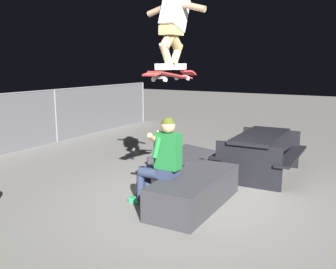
# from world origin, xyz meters

# --- Properties ---
(ground_plane) EXTENTS (40.00, 40.00, 0.00)m
(ground_plane) POSITION_xyz_m (0.00, 0.00, 0.00)
(ground_plane) COLOR gray
(ledge_box_main) EXTENTS (1.75, 0.73, 0.44)m
(ledge_box_main) POSITION_xyz_m (-0.19, -0.12, 0.22)
(ledge_box_main) COLOR #38383D
(ledge_box_main) RESTS_ON ground
(person_sitting_on_ledge) EXTENTS (0.59, 0.75, 1.28)m
(person_sitting_on_ledge) POSITION_xyz_m (-0.44, 0.28, 0.70)
(person_sitting_on_ledge) COLOR #2D3856
(person_sitting_on_ledge) RESTS_ON ground
(skateboard) EXTENTS (1.03, 0.26, 0.14)m
(skateboard) POSITION_xyz_m (-0.40, 0.14, 1.84)
(skateboard) COLOR #B72D2D
(skater_airborne) EXTENTS (0.62, 0.89, 1.12)m
(skater_airborne) POSITION_xyz_m (-0.35, 0.14, 2.53)
(skater_airborne) COLOR white
(kicker_ramp) EXTENTS (1.26, 1.13, 0.38)m
(kicker_ramp) POSITION_xyz_m (1.65, 1.03, 0.06)
(kicker_ramp) COLOR #38383D
(kicker_ramp) RESTS_ON ground
(picnic_table_back) EXTENTS (1.74, 1.39, 0.75)m
(picnic_table_back) POSITION_xyz_m (1.75, -0.49, 0.50)
(picnic_table_back) COLOR black
(picnic_table_back) RESTS_ON ground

